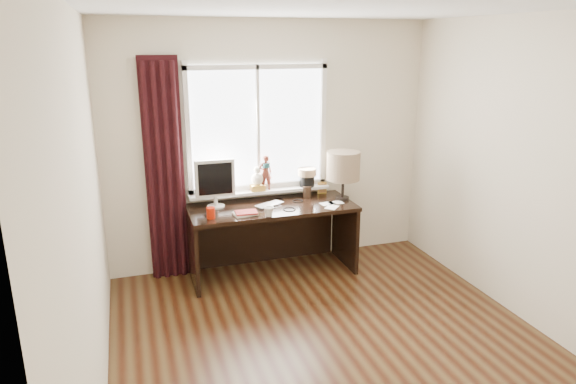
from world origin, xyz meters
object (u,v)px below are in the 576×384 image
object	(u,v)px
mug	(269,211)
monitor	(215,181)
table_lamp	(343,166)
desk	(270,225)
red_cup	(211,213)
laptop	(269,205)

from	to	relation	value
mug	monitor	xyz separation A→B (m)	(-0.43, 0.44, 0.23)
table_lamp	mug	bearing A→B (deg)	-162.50
desk	monitor	world-z (taller)	monitor
mug	table_lamp	xyz separation A→B (m)	(0.90, 0.28, 0.31)
table_lamp	monitor	bearing A→B (deg)	173.26
mug	red_cup	distance (m)	0.55
laptop	table_lamp	size ratio (longest dim) A/B	0.59
mug	table_lamp	distance (m)	0.99
laptop	table_lamp	distance (m)	0.88
laptop	desk	distance (m)	0.27
red_cup	laptop	bearing A→B (deg)	17.38
mug	red_cup	size ratio (longest dim) A/B	0.91
laptop	monitor	distance (m)	0.61
mug	red_cup	world-z (taller)	red_cup
mug	red_cup	xyz separation A→B (m)	(-0.54, 0.11, 0.00)
table_lamp	desk	bearing A→B (deg)	171.62
laptop	table_lamp	xyz separation A→B (m)	(0.80, -0.03, 0.35)
laptop	table_lamp	bearing A→B (deg)	-28.93
mug	table_lamp	size ratio (longest dim) A/B	0.19
laptop	desk	size ratio (longest dim) A/B	0.18
mug	monitor	distance (m)	0.66
red_cup	table_lamp	size ratio (longest dim) A/B	0.21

